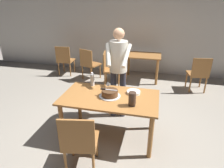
{
  "coord_description": "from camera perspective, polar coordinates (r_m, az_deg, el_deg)",
  "views": [
    {
      "loc": [
        0.67,
        -2.66,
        2.17
      ],
      "look_at": [
        -0.0,
        0.16,
        0.9
      ],
      "focal_mm": 31.29,
      "sensor_mm": 36.0,
      "label": 1
    }
  ],
  "objects": [
    {
      "name": "ground_plane",
      "position": [
        3.5,
        -0.62,
        -14.66
      ],
      "size": [
        14.0,
        14.0,
        0.0
      ],
      "primitive_type": "plane",
      "color": "gray"
    },
    {
      "name": "back_wall",
      "position": [
        6.12,
        7.3,
        15.84
      ],
      "size": [
        10.0,
        0.12,
        2.7
      ],
      "primitive_type": "cube",
      "color": "silver",
      "rests_on": "ground_plane"
    },
    {
      "name": "main_dining_table",
      "position": [
        3.14,
        -0.67,
        -5.53
      ],
      "size": [
        1.52,
        0.86,
        0.75
      ],
      "color": "#9E6633",
      "rests_on": "ground_plane"
    },
    {
      "name": "cake_on_platter",
      "position": [
        3.07,
        -0.65,
        -2.78
      ],
      "size": [
        0.34,
        0.34,
        0.11
      ],
      "color": "silver",
      "rests_on": "main_dining_table"
    },
    {
      "name": "cake_knife",
      "position": [
        3.06,
        -1.96,
        -1.55
      ],
      "size": [
        0.27,
        0.02,
        0.02
      ],
      "color": "silver",
      "rests_on": "cake_on_platter"
    },
    {
      "name": "plate_stack",
      "position": [
        3.2,
        6.31,
        -2.4
      ],
      "size": [
        0.22,
        0.22,
        0.04
      ],
      "color": "white",
      "rests_on": "main_dining_table"
    },
    {
      "name": "wine_glass_near",
      "position": [
        3.3,
        -1.18,
        0.19
      ],
      "size": [
        0.08,
        0.08,
        0.14
      ],
      "color": "silver",
      "rests_on": "main_dining_table"
    },
    {
      "name": "water_bottle",
      "position": [
        3.44,
        -5.78,
        1.28
      ],
      "size": [
        0.07,
        0.07,
        0.25
      ],
      "color": "silver",
      "rests_on": "main_dining_table"
    },
    {
      "name": "hurricane_lamp",
      "position": [
        2.8,
        5.93,
        -4.37
      ],
      "size": [
        0.11,
        0.11,
        0.21
      ],
      "color": "black",
      "rests_on": "main_dining_table"
    },
    {
      "name": "person_cutting_cake",
      "position": [
        3.54,
        1.85,
        5.69
      ],
      "size": [
        0.47,
        0.56,
        1.72
      ],
      "color": "#2D2D38",
      "rests_on": "ground_plane"
    },
    {
      "name": "chair_near_side",
      "position": [
        2.65,
        -9.42,
        -16.07
      ],
      "size": [
        0.51,
        0.51,
        0.9
      ],
      "color": "#9E6633",
      "rests_on": "ground_plane"
    },
    {
      "name": "background_table",
      "position": [
        5.58,
        8.88,
        6.85
      ],
      "size": [
        1.0,
        0.7,
        0.74
      ],
      "color": "#9E6633",
      "rests_on": "ground_plane"
    },
    {
      "name": "background_chair_0",
      "position": [
        5.59,
        -6.65,
        6.1
      ],
      "size": [
        0.57,
        0.57,
        0.9
      ],
      "color": "#9E6633",
      "rests_on": "ground_plane"
    },
    {
      "name": "background_chair_1",
      "position": [
        6.08,
        -13.58,
        7.04
      ],
      "size": [
        0.47,
        0.47,
        0.9
      ],
      "color": "#9E6633",
      "rests_on": "ground_plane"
    },
    {
      "name": "background_chair_2",
      "position": [
        5.25,
        23.94,
        2.97
      ],
      "size": [
        0.5,
        0.5,
        0.9
      ],
      "color": "#9E6633",
      "rests_on": "ground_plane"
    },
    {
      "name": "background_chair_3",
      "position": [
        5.17,
        -0.77,
        4.79
      ],
      "size": [
        0.51,
        0.51,
        0.9
      ],
      "color": "#9E6633",
      "rests_on": "ground_plane"
    }
  ]
}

